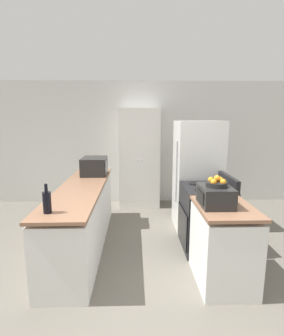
{
  "coord_description": "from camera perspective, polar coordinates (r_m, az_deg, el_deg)",
  "views": [
    {
      "loc": [
        -0.11,
        -2.17,
        1.83
      ],
      "look_at": [
        0.0,
        1.92,
        1.05
      ],
      "focal_mm": 28.0,
      "sensor_mm": 36.0,
      "label": 1
    }
  ],
  "objects": [
    {
      "name": "ground_plane",
      "position": [
        2.84,
        1.21,
        -29.32
      ],
      "size": [
        14.0,
        14.0,
        0.0
      ],
      "primitive_type": "plane",
      "color": "#666056"
    },
    {
      "name": "refrigerator",
      "position": [
        4.47,
        11.93,
        -1.52
      ],
      "size": [
        0.75,
        0.71,
        1.79
      ],
      "color": "white",
      "rests_on": "ground_plane"
    },
    {
      "name": "counter_right",
      "position": [
        3.17,
        17.21,
        -15.86
      ],
      "size": [
        0.6,
        0.81,
        0.89
      ],
      "color": "silver",
      "rests_on": "ground_plane"
    },
    {
      "name": "fruit_bowl",
      "position": [
        2.92,
        15.97,
        -3.13
      ],
      "size": [
        0.23,
        0.23,
        0.12
      ],
      "color": "black",
      "rests_on": "toaster_oven"
    },
    {
      "name": "microwave",
      "position": [
        4.46,
        -10.31,
        0.41
      ],
      "size": [
        0.41,
        0.51,
        0.29
      ],
      "color": "black",
      "rests_on": "counter_left"
    },
    {
      "name": "wine_bottle",
      "position": [
        2.79,
        -19.98,
        -6.94
      ],
      "size": [
        0.08,
        0.08,
        0.3
      ],
      "color": "black",
      "rests_on": "counter_left"
    },
    {
      "name": "counter_left",
      "position": [
        3.9,
        -12.8,
        -10.48
      ],
      "size": [
        0.6,
        2.59,
        0.89
      ],
      "color": "silver",
      "rests_on": "ground_plane"
    },
    {
      "name": "pantry_cabinet",
      "position": [
        5.45,
        -0.57,
        2.15
      ],
      "size": [
        0.82,
        0.55,
        2.02
      ],
      "color": "white",
      "rests_on": "ground_plane"
    },
    {
      "name": "wall_back",
      "position": [
        5.72,
        -0.44,
        5.47
      ],
      "size": [
        7.0,
        0.06,
        2.6
      ],
      "color": "silver",
      "rests_on": "ground_plane"
    },
    {
      "name": "toaster_oven",
      "position": [
        2.96,
        15.66,
        -5.88
      ],
      "size": [
        0.33,
        0.42,
        0.22
      ],
      "color": "black",
      "rests_on": "counter_right"
    },
    {
      "name": "stove",
      "position": [
        3.87,
        13.7,
        -10.33
      ],
      "size": [
        0.66,
        0.75,
        1.05
      ],
      "color": "black",
      "rests_on": "ground_plane"
    }
  ]
}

